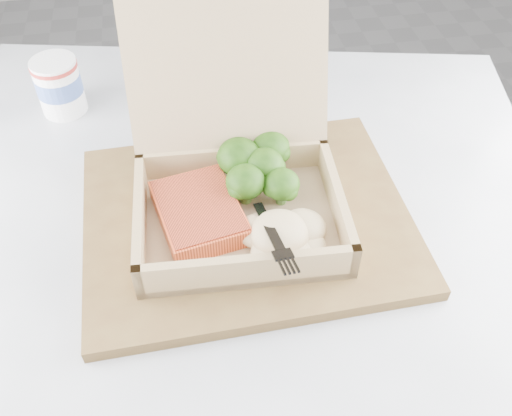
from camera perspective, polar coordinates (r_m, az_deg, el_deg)
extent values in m
plane|color=gray|center=(1.49, 10.63, -12.39)|extent=(4.00, 4.00, 0.00)
cylinder|color=black|center=(1.01, -2.50, -17.16)|extent=(0.08, 0.08, 0.71)
cube|color=silver|center=(0.70, -3.46, -3.43)|extent=(0.99, 0.99, 0.03)
cube|color=brown|center=(0.69, -0.93, -1.03)|extent=(0.39, 0.32, 0.02)
cube|color=#9E825E|center=(0.67, -1.59, -1.49)|extent=(0.25, 0.19, 0.01)
cube|color=#9E8257|center=(0.66, -11.48, -1.27)|extent=(0.02, 0.18, 0.05)
cube|color=#9E8257|center=(0.67, 8.06, 0.43)|extent=(0.02, 0.18, 0.05)
cube|color=#9E8257|center=(0.60, -0.79, -6.41)|extent=(0.24, 0.02, 0.05)
cube|color=#9E8257|center=(0.72, -2.31, 4.59)|extent=(0.24, 0.02, 0.05)
cube|color=#9E825E|center=(0.68, -2.87, 13.20)|extent=(0.24, 0.09, 0.17)
cube|color=orange|center=(0.66, -5.71, -0.49)|extent=(0.11, 0.13, 0.02)
ellipsoid|color=#D6C18A|center=(0.63, 2.37, -2.51)|extent=(0.11, 0.09, 0.04)
cube|color=black|center=(0.65, 0.10, 1.41)|extent=(0.02, 0.10, 0.03)
cube|color=black|center=(0.60, 1.80, -3.33)|extent=(0.02, 0.04, 0.01)
cylinder|color=white|center=(0.89, -19.08, 11.44)|extent=(0.06, 0.06, 0.08)
cylinder|color=#435FA9|center=(0.89, -19.14, 11.66)|extent=(0.07, 0.07, 0.03)
cylinder|color=#AC2923|center=(0.87, -19.63, 13.27)|extent=(0.07, 0.07, 0.01)
cube|color=white|center=(0.85, -0.91, 8.90)|extent=(0.13, 0.15, 0.00)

